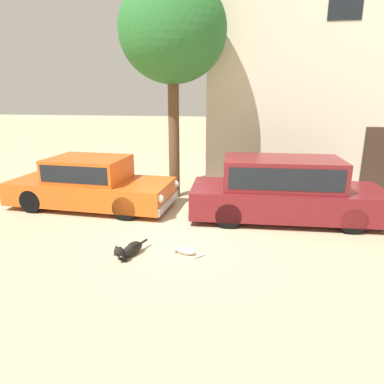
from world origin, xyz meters
name	(u,v)px	position (x,y,z in m)	size (l,w,h in m)	color
ground_plane	(182,232)	(0.00, 0.00, 0.00)	(80.00, 80.00, 0.00)	tan
parked_sedan_nearest	(91,183)	(-2.82, 1.44, 0.68)	(4.62, 2.08, 1.38)	#D15619
parked_sedan_second	(284,188)	(2.32, 1.22, 0.80)	(4.83, 1.86, 1.55)	maroon
stray_dog_spotted	(130,249)	(-0.78, -1.37, 0.16)	(0.44, 0.94, 0.36)	black
stray_cat	(185,251)	(0.25, -1.10, 0.08)	(0.64, 0.29, 0.16)	beige
acacia_tree_left	(172,32)	(-0.74, 2.74, 4.63)	(2.95, 2.65, 6.08)	brown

